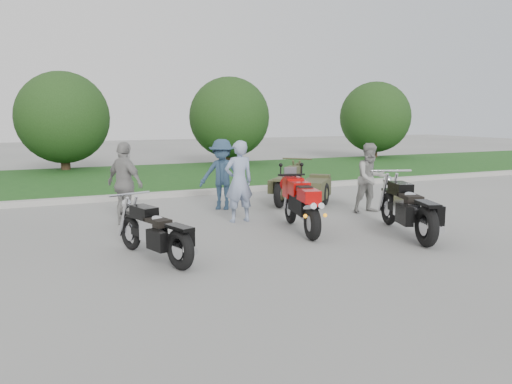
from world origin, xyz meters
name	(u,v)px	position (x,y,z in m)	size (l,w,h in m)	color
ground	(289,244)	(0.00, 0.00, 0.00)	(80.00, 80.00, 0.00)	#969691
curb	(193,193)	(0.00, 6.00, 0.07)	(60.00, 0.30, 0.15)	#A6A49C
grass_strip	(160,177)	(0.00, 10.15, 0.07)	(60.00, 8.00, 0.14)	#2C6322
tree_mid_left	(63,118)	(-3.00, 13.50, 2.19)	(3.60, 3.60, 4.00)	#3F2B1C
tree_mid_right	(229,117)	(4.00, 13.50, 2.19)	(3.60, 3.60, 4.00)	#3F2B1C
tree_far_right	(375,117)	(12.00, 13.50, 2.19)	(3.60, 3.60, 4.00)	#3F2B1C
sportbike_red	(301,202)	(0.65, 0.75, 0.59)	(0.68, 2.11, 1.01)	black
cruiser_left	(157,234)	(-2.39, -0.05, 0.42)	(0.84, 2.07, 0.82)	black
cruiser_right	(409,211)	(2.33, -0.39, 0.50)	(0.93, 2.45, 0.97)	black
cruiser_sidecar	(304,187)	(2.24, 3.48, 0.43)	(2.02, 2.18, 0.92)	black
person_stripe	(239,181)	(-0.12, 2.13, 0.88)	(0.64, 0.42, 1.76)	#8696B6
person_grey	(371,178)	(3.11, 1.86, 0.82)	(0.80, 0.62, 1.64)	gray
person_denim	(222,174)	(0.06, 3.66, 0.86)	(1.11, 0.64, 1.71)	#2A4159
person_back	(125,184)	(-2.40, 2.76, 0.87)	(1.02, 0.43, 1.74)	gray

